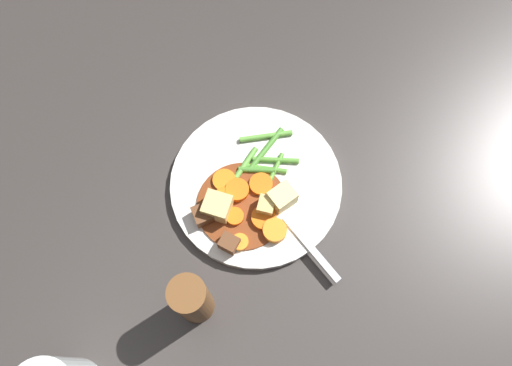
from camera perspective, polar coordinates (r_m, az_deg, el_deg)
ground_plane at (r=0.75m, az=0.00°, el=-0.38°), size 3.00×3.00×0.00m
dinner_plate at (r=0.75m, az=0.00°, el=-0.19°), size 0.25×0.25×0.01m
stew_sauce at (r=0.73m, az=-1.24°, el=-2.72°), size 0.13×0.13×0.00m
carrot_slice_0 at (r=0.74m, az=-3.60°, el=0.28°), size 0.05×0.05×0.01m
carrot_slice_1 at (r=0.71m, az=2.12°, el=-5.38°), size 0.04×0.04×0.01m
carrot_slice_2 at (r=0.73m, az=-2.11°, el=-0.84°), size 0.05×0.05×0.01m
carrot_slice_3 at (r=0.72m, az=0.89°, el=-3.95°), size 0.05×0.05×0.01m
carrot_slice_4 at (r=0.73m, az=-3.67°, el=-1.52°), size 0.03×0.03×0.01m
carrot_slice_5 at (r=0.72m, az=-2.67°, el=-3.67°), size 0.03×0.03×0.01m
carrot_slice_6 at (r=0.71m, az=-1.83°, el=-6.67°), size 0.03×0.03×0.01m
carrot_slice_7 at (r=0.73m, az=0.53°, el=-0.23°), size 0.03×0.03×0.01m
potato_chunk_0 at (r=0.72m, az=1.16°, el=-2.62°), size 0.03×0.03×0.03m
potato_chunk_1 at (r=0.72m, az=2.97°, el=-1.65°), size 0.04×0.04×0.03m
potato_chunk_2 at (r=0.71m, az=-4.38°, el=-2.68°), size 0.04×0.04×0.03m
meat_chunk_0 at (r=0.70m, az=-3.04°, el=-6.79°), size 0.02×0.03×0.02m
meat_chunk_1 at (r=0.72m, az=-6.00°, el=-3.56°), size 0.04×0.04×0.02m
green_bean_0 at (r=0.77m, az=1.14°, el=5.30°), size 0.06×0.07×0.01m
green_bean_1 at (r=0.74m, az=1.23°, el=1.51°), size 0.03×0.06×0.01m
green_bean_2 at (r=0.74m, az=0.10°, el=1.48°), size 0.03×0.05×0.01m
green_bean_3 at (r=0.75m, az=-1.15°, el=2.27°), size 0.06×0.01×0.01m
green_bean_4 at (r=0.74m, az=1.87°, el=0.91°), size 0.07×0.01×0.01m
green_bean_5 at (r=0.76m, az=1.05°, el=3.76°), size 0.09×0.02×0.01m
green_bean_6 at (r=0.75m, az=2.22°, el=2.60°), size 0.04×0.07×0.01m
fork at (r=0.72m, az=4.40°, el=-5.16°), size 0.08×0.17×0.00m
pepper_mill at (r=0.66m, az=-7.19°, el=-12.94°), size 0.05×0.05×0.13m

